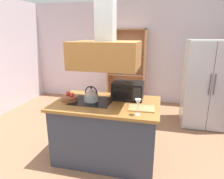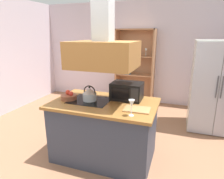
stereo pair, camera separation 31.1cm
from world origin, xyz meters
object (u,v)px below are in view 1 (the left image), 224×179
(refrigerator, at_px, (207,84))
(wine_glass_on_counter, at_px, (138,103))
(microwave, at_px, (128,90))
(kettle, at_px, (91,95))
(cutting_board, at_px, (142,108))
(dish_cabinet, at_px, (126,71))
(fruit_bowl, at_px, (70,98))

(refrigerator, distance_m, wine_glass_on_counter, 2.30)
(refrigerator, relative_size, microwave, 3.82)
(refrigerator, xyz_separation_m, kettle, (-1.92, -1.62, 0.12))
(cutting_board, xyz_separation_m, microwave, (-0.25, 0.39, 0.12))
(refrigerator, relative_size, wine_glass_on_counter, 8.53)
(dish_cabinet, relative_size, cutting_board, 5.85)
(microwave, height_order, wine_glass_on_counter, microwave)
(kettle, bearing_deg, refrigerator, 40.18)
(refrigerator, height_order, kettle, refrigerator)
(dish_cabinet, relative_size, kettle, 8.60)
(dish_cabinet, relative_size, microwave, 4.32)
(kettle, xyz_separation_m, microwave, (0.51, 0.25, 0.03))
(fruit_bowl, bearing_deg, wine_glass_on_counter, -15.43)
(fruit_bowl, bearing_deg, microwave, 20.35)
(kettle, bearing_deg, dish_cabinet, 88.48)
(cutting_board, bearing_deg, dish_cabinet, 103.69)
(wine_glass_on_counter, distance_m, fruit_bowl, 1.10)
(kettle, xyz_separation_m, fruit_bowl, (-0.32, -0.06, -0.05))
(dish_cabinet, distance_m, fruit_bowl, 2.76)
(dish_cabinet, distance_m, microwave, 2.46)
(dish_cabinet, xyz_separation_m, microwave, (0.44, -2.42, 0.14))
(wine_glass_on_counter, bearing_deg, cutting_board, 82.32)
(refrigerator, bearing_deg, microwave, -135.90)
(microwave, relative_size, fruit_bowl, 1.91)
(dish_cabinet, bearing_deg, microwave, -79.80)
(dish_cabinet, xyz_separation_m, kettle, (-0.07, -2.67, 0.11))
(refrigerator, relative_size, kettle, 7.60)
(cutting_board, height_order, microwave, microwave)
(dish_cabinet, bearing_deg, fruit_bowl, -98.25)
(refrigerator, distance_m, cutting_board, 2.11)
(refrigerator, height_order, dish_cabinet, dish_cabinet)
(microwave, distance_m, wine_glass_on_counter, 0.64)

